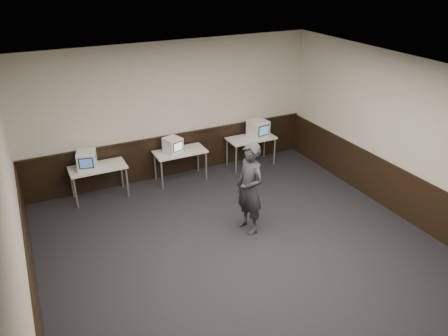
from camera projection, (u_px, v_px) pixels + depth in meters
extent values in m
plane|color=black|center=(256.00, 265.00, 7.57)|extent=(8.00, 8.00, 0.00)
plane|color=white|center=(263.00, 85.00, 6.17)|extent=(8.00, 8.00, 0.00)
plane|color=beige|center=(172.00, 111.00, 10.10)|extent=(7.00, 0.00, 7.00)
plane|color=beige|center=(19.00, 242.00, 5.49)|extent=(0.00, 8.00, 8.00)
plane|color=beige|center=(419.00, 146.00, 8.25)|extent=(0.00, 8.00, 8.00)
cube|color=black|center=(175.00, 155.00, 10.56)|extent=(6.98, 0.04, 1.00)
cube|color=black|center=(37.00, 308.00, 5.98)|extent=(0.04, 7.98, 1.00)
cube|color=black|center=(408.00, 197.00, 8.73)|extent=(0.04, 7.98, 1.00)
cube|color=black|center=(174.00, 135.00, 10.32)|extent=(6.98, 0.06, 0.04)
cube|color=silver|center=(97.00, 167.00, 9.41)|extent=(1.20, 0.60, 0.04)
cylinder|color=#999999|center=(76.00, 193.00, 9.15)|extent=(0.04, 0.04, 0.71)
cylinder|color=#999999|center=(127.00, 182.00, 9.59)|extent=(0.04, 0.04, 0.71)
cylinder|color=#999999|center=(72.00, 183.00, 9.55)|extent=(0.04, 0.04, 0.71)
cylinder|color=#999999|center=(122.00, 173.00, 9.99)|extent=(0.04, 0.04, 0.71)
cube|color=silver|center=(180.00, 152.00, 10.16)|extent=(1.20, 0.60, 0.04)
cylinder|color=#999999|center=(162.00, 175.00, 9.90)|extent=(0.04, 0.04, 0.71)
cylinder|color=#999999|center=(206.00, 166.00, 10.34)|extent=(0.04, 0.04, 0.71)
cylinder|color=#999999|center=(155.00, 167.00, 10.31)|extent=(0.04, 0.04, 0.71)
cylinder|color=#999999|center=(198.00, 158.00, 10.74)|extent=(0.04, 0.04, 0.71)
cube|color=silver|center=(251.00, 138.00, 10.91)|extent=(1.20, 0.60, 0.04)
cylinder|color=#999999|center=(236.00, 160.00, 10.65)|extent=(0.04, 0.04, 0.71)
cylinder|color=#999999|center=(274.00, 152.00, 11.09)|extent=(0.04, 0.04, 0.71)
cylinder|color=#999999|center=(227.00, 152.00, 11.06)|extent=(0.04, 0.04, 0.71)
cylinder|color=#999999|center=(264.00, 145.00, 11.49)|extent=(0.04, 0.04, 0.71)
cube|color=white|center=(87.00, 160.00, 9.23)|extent=(0.48, 0.49, 0.39)
cube|color=black|center=(86.00, 163.00, 9.04)|extent=(0.29, 0.08, 0.24)
cube|color=#315792|center=(86.00, 164.00, 9.03)|extent=(0.25, 0.06, 0.20)
cube|color=white|center=(173.00, 145.00, 10.01)|extent=(0.46, 0.47, 0.35)
cube|color=black|center=(178.00, 147.00, 9.89)|extent=(0.26, 0.10, 0.21)
cube|color=silver|center=(178.00, 147.00, 9.88)|extent=(0.22, 0.08, 0.18)
cube|color=white|center=(258.00, 129.00, 10.86)|extent=(0.49, 0.51, 0.43)
cube|color=black|center=(264.00, 131.00, 10.68)|extent=(0.32, 0.06, 0.26)
cube|color=teal|center=(264.00, 131.00, 10.67)|extent=(0.28, 0.04, 0.21)
imported|color=#28282D|center=(250.00, 189.00, 8.18)|extent=(0.54, 0.72, 1.81)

